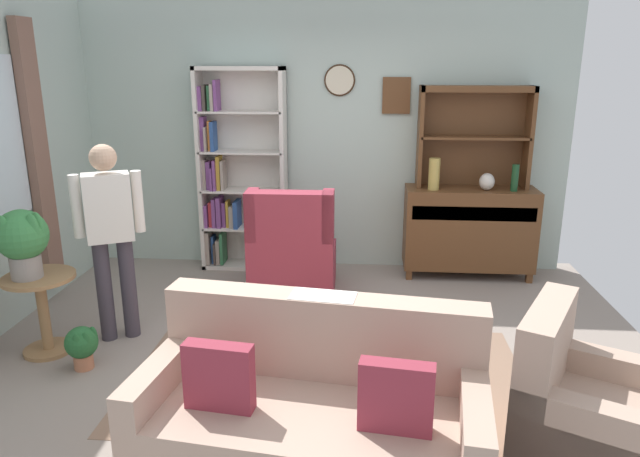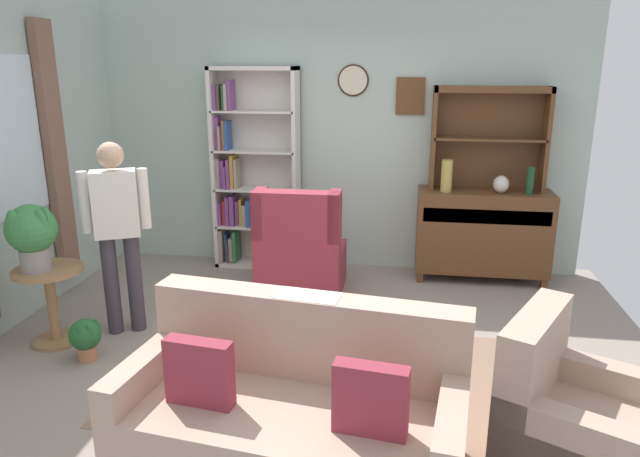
% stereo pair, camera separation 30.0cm
% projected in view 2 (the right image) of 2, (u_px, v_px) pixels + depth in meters
% --- Properties ---
extents(ground_plane, '(5.40, 4.60, 0.02)m').
position_uv_depth(ground_plane, '(303.00, 357.00, 4.39)').
color(ground_plane, gray).
extents(wall_back, '(5.00, 0.09, 2.80)m').
position_uv_depth(wall_back, '(339.00, 135.00, 6.02)').
color(wall_back, '#ADC1B7').
rests_on(wall_back, ground_plane).
extents(area_rug, '(2.75, 1.60, 0.01)m').
position_uv_depth(area_rug, '(323.00, 377.00, 4.07)').
color(area_rug, '#846651').
rests_on(area_rug, ground_plane).
extents(bookshelf, '(0.90, 0.30, 2.10)m').
position_uv_depth(bookshelf, '(249.00, 174.00, 6.08)').
color(bookshelf, silver).
rests_on(bookshelf, ground_plane).
extents(sideboard, '(1.30, 0.45, 0.92)m').
position_uv_depth(sideboard, '(482.00, 231.00, 5.79)').
color(sideboard, brown).
rests_on(sideboard, ground_plane).
extents(sideboard_hutch, '(1.10, 0.26, 1.00)m').
position_uv_depth(sideboard_hutch, '(490.00, 124.00, 5.60)').
color(sideboard_hutch, brown).
rests_on(sideboard_hutch, sideboard).
extents(vase_tall, '(0.11, 0.11, 0.31)m').
position_uv_depth(vase_tall, '(447.00, 176.00, 5.61)').
color(vase_tall, tan).
rests_on(vase_tall, sideboard).
extents(vase_round, '(0.15, 0.15, 0.17)m').
position_uv_depth(vase_round, '(501.00, 184.00, 5.57)').
color(vase_round, beige).
rests_on(vase_round, sideboard).
extents(bottle_wine, '(0.07, 0.07, 0.27)m').
position_uv_depth(bottle_wine, '(530.00, 181.00, 5.50)').
color(bottle_wine, '#194223').
rests_on(bottle_wine, sideboard).
extents(couch_floral, '(1.90, 1.08, 0.90)m').
position_uv_depth(couch_floral, '(293.00, 416.00, 3.11)').
color(couch_floral, tan).
rests_on(couch_floral, ground_plane).
extents(armchair_floral, '(1.04, 1.02, 0.88)m').
position_uv_depth(armchair_floral, '(576.00, 428.00, 3.04)').
color(armchair_floral, tan).
rests_on(armchair_floral, ground_plane).
extents(wingback_chair, '(0.79, 0.81, 1.05)m').
position_uv_depth(wingback_chair, '(301.00, 256.00, 5.43)').
color(wingback_chair, maroon).
rests_on(wingback_chair, ground_plane).
extents(plant_stand, '(0.52, 0.52, 0.62)m').
position_uv_depth(plant_stand, '(51.00, 297.00, 4.49)').
color(plant_stand, '#997047').
rests_on(plant_stand, ground_plane).
extents(potted_plant_large, '(0.37, 0.37, 0.51)m').
position_uv_depth(potted_plant_large, '(32.00, 232.00, 4.30)').
color(potted_plant_large, gray).
rests_on(potted_plant_large, plant_stand).
extents(potted_plant_small, '(0.23, 0.23, 0.32)m').
position_uv_depth(potted_plant_small, '(86.00, 337.00, 4.27)').
color(potted_plant_small, '#AD6B4C').
rests_on(potted_plant_small, ground_plane).
extents(person_reading, '(0.50, 0.33, 1.56)m').
position_uv_depth(person_reading, '(117.00, 225.00, 4.55)').
color(person_reading, '#38333D').
rests_on(person_reading, ground_plane).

